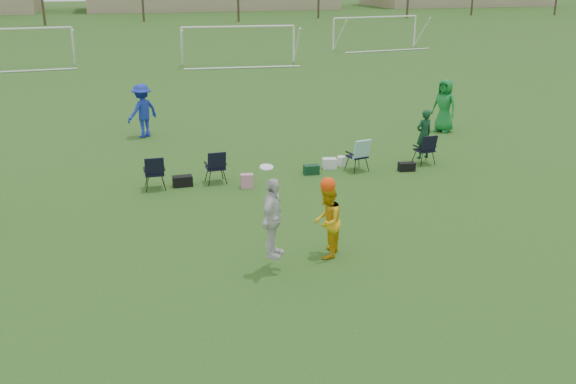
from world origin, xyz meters
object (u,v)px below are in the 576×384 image
object	(u,v)px
fielder_blue	(142,111)
goal_right	(376,23)
goal_left	(11,37)
fielder_green_far	(444,106)
goal_mid	(238,34)
center_contest	(303,219)

from	to	relation	value
fielder_blue	goal_right	distance (m)	30.83
goal_left	goal_right	world-z (taller)	same
fielder_green_far	goal_mid	bearing A→B (deg)	160.68
center_contest	goal_mid	distance (m)	30.41
center_contest	goal_right	distance (m)	39.66
goal_mid	goal_right	distance (m)	13.42
goal_left	goal_mid	size ratio (longest dim) A/B	1.00
fielder_green_far	fielder_blue	bearing A→B (deg)	-131.14
goal_mid	goal_right	bearing A→B (deg)	30.57
goal_right	goal_mid	bearing A→B (deg)	-161.43
fielder_blue	goal_right	world-z (taller)	goal_right
fielder_green_far	goal_left	distance (m)	28.64
fielder_green_far	center_contest	size ratio (longest dim) A/B	0.88
fielder_green_far	goal_right	world-z (taller)	goal_right
center_contest	fielder_blue	bearing A→B (deg)	102.47
center_contest	goal_left	size ratio (longest dim) A/B	0.31
goal_left	center_contest	bearing A→B (deg)	-78.43
goal_left	goal_mid	distance (m)	14.14
fielder_green_far	center_contest	distance (m)	12.91
fielder_blue	center_contest	size ratio (longest dim) A/B	0.86
fielder_blue	goal_mid	size ratio (longest dim) A/B	0.26
goal_left	goal_mid	bearing A→B (deg)	-13.13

